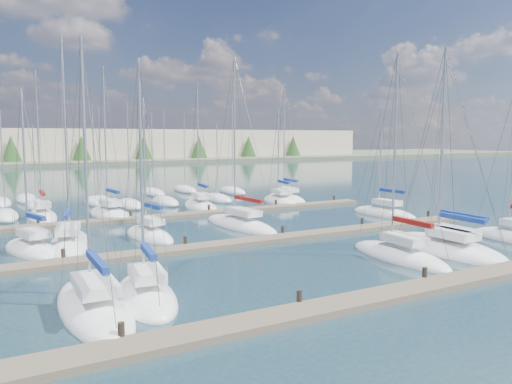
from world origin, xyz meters
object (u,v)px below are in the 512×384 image
sailboat_o (110,214)px  sailboat_r (286,198)px  sailboat_i (69,244)px  sailboat_h (32,250)px  sailboat_e (446,250)px  sailboat_p (200,206)px  sailboat_m (384,214)px  sailboat_f (448,246)px  sailboat_k (240,225)px  sailboat_q (280,201)px  sailboat_d (399,256)px  sailboat_j (149,235)px  sailboat_c (146,296)px  sailboat_b (94,308)px  sailboat_n (43,216)px

sailboat_o → sailboat_r: (21.76, 1.87, -0.00)m
sailboat_i → sailboat_h: size_ratio=1.34×
sailboat_e → sailboat_r: size_ratio=0.97×
sailboat_p → sailboat_m: bearing=-38.0°
sailboat_i → sailboat_f: (22.70, -13.62, -0.01)m
sailboat_k → sailboat_e: 17.11m
sailboat_q → sailboat_r: size_ratio=0.79×
sailboat_d → sailboat_f: bearing=7.4°
sailboat_p → sailboat_r: (11.79, 0.93, 0.00)m
sailboat_r → sailboat_q: bearing=-130.1°
sailboat_o → sailboat_h: bearing=-127.7°
sailboat_i → sailboat_j: bearing=14.5°
sailboat_k → sailboat_c: (-12.82, -14.91, -0.00)m
sailboat_q → sailboat_e: (-3.88, -27.02, 0.01)m
sailboat_k → sailboat_q: size_ratio=1.31×
sailboat_p → sailboat_b: bearing=-113.5°
sailboat_e → sailboat_r: (5.89, 28.82, 0.01)m
sailboat_q → sailboat_r: (2.01, 1.80, 0.01)m
sailboat_f → sailboat_q: sailboat_f is taller
sailboat_p → sailboat_d: bearing=-78.1°
sailboat_m → sailboat_r: bearing=93.0°
sailboat_d → sailboat_h: bearing=149.8°
sailboat_d → sailboat_c: bearing=-177.0°
sailboat_p → sailboat_n: bearing=-175.1°
sailboat_k → sailboat_q: (11.39, 11.64, -0.01)m
sailboat_f → sailboat_p: sailboat_p is taller
sailboat_m → sailboat_j: size_ratio=0.98×
sailboat_b → sailboat_r: size_ratio=0.86×
sailboat_o → sailboat_j: (0.10, -12.31, -0.00)m
sailboat_o → sailboat_n: sailboat_o is taller
sailboat_b → sailboat_d: bearing=2.3°
sailboat_r → sailboat_n: bearing=-171.7°
sailboat_k → sailboat_j: sailboat_k is taller
sailboat_m → sailboat_n: bearing=149.4°
sailboat_h → sailboat_j: bearing=-9.7°
sailboat_e → sailboat_k: bearing=117.7°
sailboat_o → sailboat_p: 10.01m
sailboat_c → sailboat_r: size_ratio=0.81×
sailboat_b → sailboat_d: 18.93m
sailboat_o → sailboat_h: 15.57m
sailboat_k → sailboat_p: bearing=77.7°
sailboat_p → sailboat_m: 19.49m
sailboat_b → sailboat_o: 27.84m
sailboat_i → sailboat_m: 29.35m
sailboat_j → sailboat_e: bearing=-51.3°
sailboat_n → sailboat_e: bearing=-51.1°
sailboat_q → sailboat_e: 27.29m
sailboat_o → sailboat_p: size_ratio=1.06×
sailboat_r → sailboat_j: bearing=-138.7°
sailboat_o → sailboat_d: bearing=-71.6°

